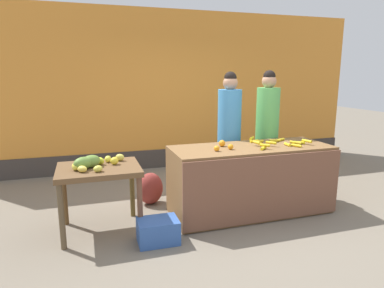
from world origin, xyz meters
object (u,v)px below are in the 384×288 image
object	(u,v)px
vendor_woman_blue_shirt	(229,135)
produce_crate	(158,231)
produce_sack	(150,188)
vendor_woman_green_shirt	(267,133)

from	to	relation	value
vendor_woman_blue_shirt	produce_crate	xyz separation A→B (m)	(-1.32, -1.11, -0.80)
vendor_woman_blue_shirt	produce_sack	bearing A→B (deg)	178.69
produce_sack	produce_crate	bearing A→B (deg)	-96.78
produce_crate	produce_sack	world-z (taller)	produce_sack
produce_crate	vendor_woman_blue_shirt	bearing A→B (deg)	40.20
vendor_woman_blue_shirt	produce_sack	xyz separation A→B (m)	(-1.18, 0.03, -0.71)
vendor_woman_blue_shirt	produce_sack	distance (m)	1.38
vendor_woman_green_shirt	produce_sack	xyz separation A→B (m)	(-1.77, 0.08, -0.72)
produce_crate	produce_sack	xyz separation A→B (m)	(0.14, 1.14, 0.10)
produce_crate	produce_sack	distance (m)	1.15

